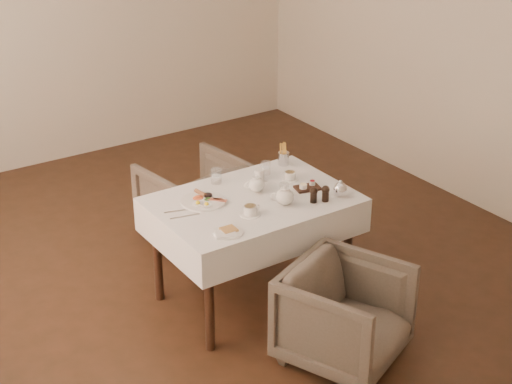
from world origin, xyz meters
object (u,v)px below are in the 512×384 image
(armchair_near, at_px, (345,315))
(armchair_far, at_px, (196,202))
(table, at_px, (252,215))
(teapot_centre, at_px, (256,183))
(breakfast_plate, at_px, (203,200))

(armchair_near, bearing_deg, armchair_far, 67.03)
(table, distance_m, teapot_centre, 0.21)
(breakfast_plate, relative_size, teapot_centre, 1.88)
(armchair_far, bearing_deg, breakfast_plate, 56.32)
(table, relative_size, teapot_centre, 8.30)
(armchair_near, xyz_separation_m, teapot_centre, (-0.01, 0.94, 0.51))
(table, height_order, armchair_far, table)
(teapot_centre, bearing_deg, armchair_far, 102.50)
(armchair_far, distance_m, teapot_centre, 0.97)
(table, relative_size, breakfast_plate, 4.42)
(armchair_near, relative_size, armchair_far, 0.93)
(armchair_near, bearing_deg, breakfast_plate, 87.63)
(breakfast_plate, bearing_deg, table, -8.85)
(armchair_far, bearing_deg, table, 76.80)
(breakfast_plate, bearing_deg, armchair_far, 80.97)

